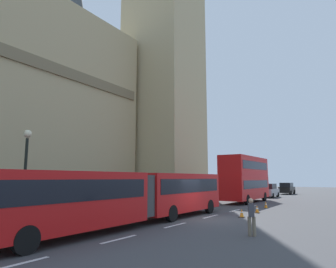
{
  "coord_description": "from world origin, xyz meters",
  "views": [
    {
      "loc": [
        -17.96,
        -9.11,
        2.61
      ],
      "look_at": [
        4.78,
        5.69,
        6.58
      ],
      "focal_mm": 32.22,
      "sensor_mm": 36.0,
      "label": 1
    }
  ],
  "objects_px": {
    "sedan_lead": "(269,191)",
    "sedan_trailing": "(287,188)",
    "traffic_cone_west": "(242,213)",
    "street_lamp": "(25,170)",
    "double_decker_bus": "(245,177)",
    "traffic_cone_middle": "(257,209)",
    "traffic_cone_east": "(266,205)",
    "pedestrian_near_cones": "(251,216)",
    "articulated_bus": "(135,193)"
  },
  "relations": [
    {
      "from": "sedan_lead",
      "to": "sedan_trailing",
      "type": "height_order",
      "value": "same"
    },
    {
      "from": "traffic_cone_west",
      "to": "sedan_lead",
      "type": "bearing_deg",
      "value": 10.32
    },
    {
      "from": "sedan_trailing",
      "to": "street_lamp",
      "type": "bearing_deg",
      "value": 173.92
    },
    {
      "from": "double_decker_bus",
      "to": "traffic_cone_west",
      "type": "xyz_separation_m",
      "value": [
        -12.54,
        -3.94,
        -2.43
      ]
    },
    {
      "from": "sedan_trailing",
      "to": "traffic_cone_middle",
      "type": "relative_size",
      "value": 7.59
    },
    {
      "from": "street_lamp",
      "to": "traffic_cone_east",
      "type": "bearing_deg",
      "value": -24.5
    },
    {
      "from": "street_lamp",
      "to": "traffic_cone_middle",
      "type": "bearing_deg",
      "value": -32.04
    },
    {
      "from": "double_decker_bus",
      "to": "pedestrian_near_cones",
      "type": "distance_m",
      "value": 19.91
    },
    {
      "from": "double_decker_bus",
      "to": "pedestrian_near_cones",
      "type": "xyz_separation_m",
      "value": [
        -18.7,
        -6.59,
        -1.8
      ]
    },
    {
      "from": "sedan_lead",
      "to": "double_decker_bus",
      "type": "bearing_deg",
      "value": -178.92
    },
    {
      "from": "double_decker_bus",
      "to": "traffic_cone_west",
      "type": "height_order",
      "value": "double_decker_bus"
    },
    {
      "from": "traffic_cone_west",
      "to": "street_lamp",
      "type": "bearing_deg",
      "value": 141.07
    },
    {
      "from": "traffic_cone_middle",
      "to": "traffic_cone_east",
      "type": "xyz_separation_m",
      "value": [
        4.08,
        0.45,
        0.0
      ]
    },
    {
      "from": "sedan_lead",
      "to": "traffic_cone_east",
      "type": "height_order",
      "value": "sedan_lead"
    },
    {
      "from": "street_lamp",
      "to": "articulated_bus",
      "type": "bearing_deg",
      "value": -48.76
    },
    {
      "from": "double_decker_bus",
      "to": "pedestrian_near_cones",
      "type": "bearing_deg",
      "value": -160.6
    },
    {
      "from": "traffic_cone_east",
      "to": "street_lamp",
      "type": "distance_m",
      "value": 19.65
    },
    {
      "from": "sedan_lead",
      "to": "sedan_trailing",
      "type": "relative_size",
      "value": 1.0
    },
    {
      "from": "sedan_lead",
      "to": "sedan_trailing",
      "type": "bearing_deg",
      "value": -1.6
    },
    {
      "from": "sedan_lead",
      "to": "traffic_cone_middle",
      "type": "bearing_deg",
      "value": -167.82
    },
    {
      "from": "pedestrian_near_cones",
      "to": "traffic_cone_west",
      "type": "bearing_deg",
      "value": 23.28
    },
    {
      "from": "articulated_bus",
      "to": "traffic_cone_west",
      "type": "height_order",
      "value": "articulated_bus"
    },
    {
      "from": "traffic_cone_east",
      "to": "pedestrian_near_cones",
      "type": "xyz_separation_m",
      "value": [
        -13.41,
        -3.02,
        0.63
      ]
    },
    {
      "from": "double_decker_bus",
      "to": "street_lamp",
      "type": "relative_size",
      "value": 1.79
    },
    {
      "from": "traffic_cone_middle",
      "to": "street_lamp",
      "type": "distance_m",
      "value": 16.3
    },
    {
      "from": "sedan_trailing",
      "to": "traffic_cone_east",
      "type": "height_order",
      "value": "sedan_trailing"
    },
    {
      "from": "traffic_cone_west",
      "to": "sedan_trailing",
      "type": "bearing_deg",
      "value": 6.7
    },
    {
      "from": "traffic_cone_west",
      "to": "traffic_cone_middle",
      "type": "bearing_deg",
      "value": -1.46
    },
    {
      "from": "sedan_trailing",
      "to": "articulated_bus",
      "type": "bearing_deg",
      "value": 179.87
    },
    {
      "from": "traffic_cone_west",
      "to": "street_lamp",
      "type": "height_order",
      "value": "street_lamp"
    },
    {
      "from": "articulated_bus",
      "to": "double_decker_bus",
      "type": "distance_m",
      "value": 19.06
    },
    {
      "from": "traffic_cone_east",
      "to": "street_lamp",
      "type": "xyz_separation_m",
      "value": [
        -17.7,
        8.07,
        2.77
      ]
    },
    {
      "from": "traffic_cone_west",
      "to": "pedestrian_near_cones",
      "type": "distance_m",
      "value": 6.74
    },
    {
      "from": "traffic_cone_west",
      "to": "traffic_cone_middle",
      "type": "relative_size",
      "value": 1.0
    },
    {
      "from": "traffic_cone_west",
      "to": "street_lamp",
      "type": "relative_size",
      "value": 0.11
    },
    {
      "from": "articulated_bus",
      "to": "double_decker_bus",
      "type": "height_order",
      "value": "double_decker_bus"
    },
    {
      "from": "articulated_bus",
      "to": "traffic_cone_west",
      "type": "distance_m",
      "value": 7.74
    },
    {
      "from": "sedan_trailing",
      "to": "traffic_cone_west",
      "type": "relative_size",
      "value": 7.59
    },
    {
      "from": "double_decker_bus",
      "to": "traffic_cone_east",
      "type": "relative_size",
      "value": 16.26
    },
    {
      "from": "articulated_bus",
      "to": "sedan_trailing",
      "type": "distance_m",
      "value": 39.24
    },
    {
      "from": "traffic_cone_middle",
      "to": "sedan_trailing",
      "type": "bearing_deg",
      "value": 7.56
    },
    {
      "from": "articulated_bus",
      "to": "traffic_cone_middle",
      "type": "distance_m",
      "value": 10.57
    },
    {
      "from": "double_decker_bus",
      "to": "street_lamp",
      "type": "distance_m",
      "value": 23.43
    },
    {
      "from": "traffic_cone_middle",
      "to": "street_lamp",
      "type": "xyz_separation_m",
      "value": [
        -13.62,
        8.52,
        2.77
      ]
    },
    {
      "from": "street_lamp",
      "to": "sedan_trailing",
      "type": "bearing_deg",
      "value": -6.08
    },
    {
      "from": "articulated_bus",
      "to": "pedestrian_near_cones",
      "type": "bearing_deg",
      "value": -87.07
    },
    {
      "from": "articulated_bus",
      "to": "sedan_lead",
      "type": "height_order",
      "value": "articulated_bus"
    },
    {
      "from": "articulated_bus",
      "to": "sedan_trailing",
      "type": "bearing_deg",
      "value": -0.13
    },
    {
      "from": "pedestrian_near_cones",
      "to": "sedan_lead",
      "type": "bearing_deg",
      "value": 13.23
    },
    {
      "from": "traffic_cone_east",
      "to": "sedan_trailing",
      "type": "bearing_deg",
      "value": 7.76
    }
  ]
}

